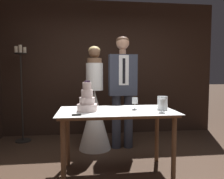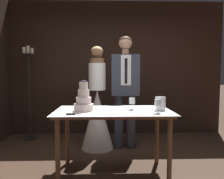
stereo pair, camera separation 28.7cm
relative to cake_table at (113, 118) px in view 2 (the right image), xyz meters
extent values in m
cube|color=black|center=(0.09, 1.91, 0.65)|extent=(4.50, 0.12, 2.74)
cylinder|color=brown|center=(-0.63, -0.31, -0.33)|extent=(0.06, 0.06, 0.77)
cylinder|color=brown|center=(0.63, -0.31, -0.33)|extent=(0.06, 0.06, 0.77)
cylinder|color=brown|center=(-0.63, 0.31, -0.33)|extent=(0.06, 0.06, 0.77)
cylinder|color=brown|center=(0.63, 0.31, -0.33)|extent=(0.06, 0.06, 0.77)
cube|color=brown|center=(0.00, 0.00, 0.07)|extent=(1.38, 0.73, 0.03)
cube|color=white|center=(0.00, 0.00, 0.09)|extent=(1.44, 0.79, 0.01)
cylinder|color=beige|center=(-0.36, -0.02, 0.14)|extent=(0.24, 0.24, 0.09)
cylinder|color=beige|center=(-0.36, -0.02, 0.22)|extent=(0.19, 0.19, 0.08)
cylinder|color=beige|center=(-0.36, -0.02, 0.31)|extent=(0.14, 0.14, 0.09)
cylinder|color=beige|center=(-0.36, -0.02, 0.40)|extent=(0.11, 0.11, 0.09)
sphere|color=#2D1933|center=(-0.34, -0.02, 0.46)|extent=(0.02, 0.02, 0.02)
sphere|color=#2D1933|center=(-0.35, 0.00, 0.46)|extent=(0.02, 0.02, 0.02)
sphere|color=#2D1933|center=(-0.37, 0.00, 0.46)|extent=(0.02, 0.02, 0.02)
sphere|color=#2D1933|center=(-0.38, -0.02, 0.46)|extent=(0.02, 0.02, 0.02)
sphere|color=#2D1933|center=(-0.38, -0.04, 0.46)|extent=(0.02, 0.02, 0.02)
sphere|color=#2D1933|center=(-0.35, -0.04, 0.46)|extent=(0.02, 0.02, 0.02)
cube|color=silver|center=(-0.30, -0.27, 0.10)|extent=(0.28, 0.06, 0.00)
cylinder|color=black|center=(-0.48, -0.29, 0.11)|extent=(0.10, 0.04, 0.02)
cylinder|color=silver|center=(0.51, -0.21, 0.10)|extent=(0.08, 0.08, 0.00)
cylinder|color=silver|center=(0.51, -0.21, 0.14)|extent=(0.01, 0.01, 0.08)
cylinder|color=silver|center=(0.51, -0.21, 0.22)|extent=(0.08, 0.08, 0.08)
cylinder|color=silver|center=(0.24, 0.04, 0.10)|extent=(0.07, 0.07, 0.00)
cylinder|color=silver|center=(0.24, 0.04, 0.14)|extent=(0.01, 0.01, 0.07)
cylinder|color=silver|center=(0.24, 0.04, 0.21)|extent=(0.07, 0.07, 0.08)
cylinder|color=maroon|center=(0.24, 0.04, 0.18)|extent=(0.06, 0.06, 0.02)
cylinder|color=silver|center=(0.59, -0.01, 0.18)|extent=(0.13, 0.13, 0.17)
cylinder|color=beige|center=(0.59, -0.01, 0.13)|extent=(0.06, 0.06, 0.08)
sphere|color=#F9CC4C|center=(0.59, -0.01, 0.18)|extent=(0.02, 0.02, 0.02)
cone|color=white|center=(-0.23, 0.93, -0.22)|extent=(0.54, 0.54, 0.99)
cylinder|color=white|center=(-0.23, 0.93, 0.50)|extent=(0.28, 0.28, 0.44)
cylinder|color=brown|center=(-0.23, 0.93, 0.76)|extent=(0.24, 0.24, 0.08)
sphere|color=brown|center=(-0.23, 0.93, 0.90)|extent=(0.19, 0.19, 0.19)
ellipsoid|color=#D6B770|center=(-0.23, 0.95, 0.93)|extent=(0.20, 0.20, 0.14)
cylinder|color=#333847|center=(0.13, 0.93, -0.26)|extent=(0.15, 0.15, 0.90)
cylinder|color=#333847|center=(0.34, 0.93, -0.26)|extent=(0.15, 0.15, 0.90)
cube|color=#333847|center=(0.23, 0.93, 0.52)|extent=(0.46, 0.24, 0.68)
cube|color=white|center=(0.23, 0.81, 0.61)|extent=(0.16, 0.01, 0.49)
cube|color=black|center=(0.23, 0.80, 0.59)|extent=(0.04, 0.01, 0.41)
cylinder|color=tan|center=(0.23, 0.93, 0.91)|extent=(0.11, 0.11, 0.08)
sphere|color=tan|center=(0.23, 0.93, 1.06)|extent=(0.22, 0.22, 0.22)
ellipsoid|color=#472D1E|center=(0.23, 0.94, 1.09)|extent=(0.22, 0.22, 0.14)
cylinder|color=black|center=(-1.55, 1.49, -0.71)|extent=(0.28, 0.28, 0.02)
cylinder|color=black|center=(-1.55, 1.49, 0.11)|extent=(0.03, 0.03, 1.61)
cylinder|color=black|center=(-1.55, 1.49, 0.92)|extent=(0.22, 0.22, 0.01)
cylinder|color=beige|center=(-1.63, 1.49, 0.98)|extent=(0.06, 0.06, 0.12)
cylinder|color=beige|center=(-1.55, 1.49, 0.99)|extent=(0.06, 0.06, 0.15)
cylinder|color=beige|center=(-1.48, 1.49, 0.97)|extent=(0.06, 0.06, 0.10)
camera|label=1|loc=(-0.38, -2.68, 0.57)|focal=35.00mm
camera|label=2|loc=(-0.09, -2.70, 0.57)|focal=35.00mm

